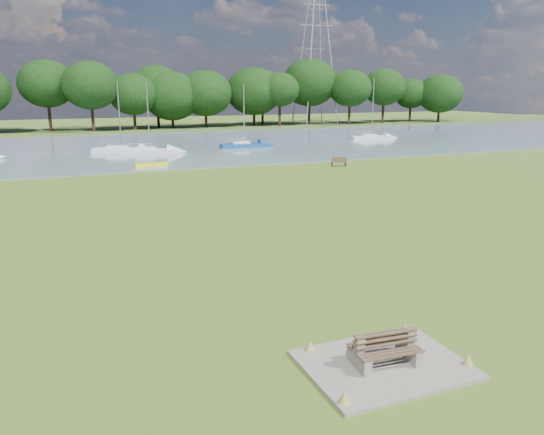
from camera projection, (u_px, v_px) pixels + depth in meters
name	position (u px, v px, depth m)	size (l,w,h in m)	color
ground	(226.00, 235.00, 26.66)	(220.00, 220.00, 0.00)	#577025
river	(122.00, 148.00, 64.40)	(220.00, 40.00, 0.10)	slate
far_bank	(101.00, 130.00, 91.37)	(220.00, 20.00, 0.40)	#4C6626
concrete_pad	(384.00, 365.00, 14.06)	(4.20, 3.20, 0.10)	gray
bench_pair	(385.00, 350.00, 13.96)	(1.86, 1.19, 0.96)	gray
riverbank_bench	(339.00, 162.00, 49.32)	(1.54, 0.77, 0.91)	brown
kayak	(151.00, 164.00, 49.43)	(3.02, 0.71, 0.30)	yellow
pylon	(316.00, 23.00, 99.82)	(6.65, 4.66, 30.15)	#8E949F
tree_line	(107.00, 88.00, 86.51)	(146.23, 9.87, 11.95)	black
sailboat_0	(149.00, 149.00, 58.92)	(6.39, 3.83, 7.79)	silver
sailboat_1	(121.00, 148.00, 59.64)	(6.56, 4.07, 7.80)	silver
sailboat_2	(371.00, 136.00, 74.68)	(6.09, 2.67, 8.33)	silver
sailboat_4	(244.00, 144.00, 64.73)	(5.96, 1.84, 7.49)	navy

